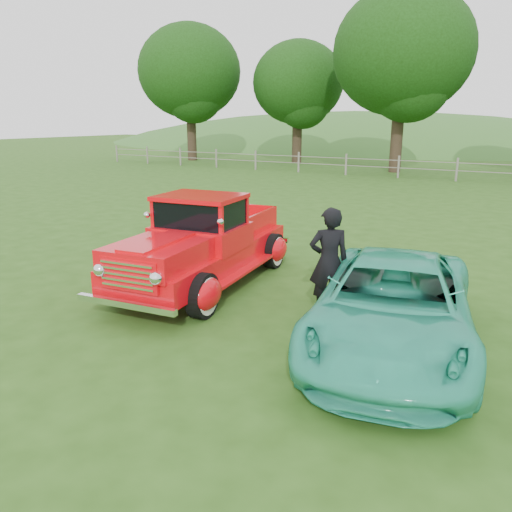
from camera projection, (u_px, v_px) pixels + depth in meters
The scene contains 9 objects.
ground at pixel (212, 337), 7.48m from camera, with size 140.00×140.00×0.00m, color #284C14.
distant_hills at pixel (467, 184), 60.27m from camera, with size 116.00×60.00×18.00m.
fence_line at pixel (457, 170), 25.67m from camera, with size 48.00×0.12×1.20m.
tree_far_west at pixel (190, 72), 37.09m from camera, with size 7.60×7.60×9.93m.
tree_mid_west at pixel (298, 83), 35.15m from camera, with size 6.40×6.40×8.46m.
tree_near_west at pixel (403, 52), 28.45m from camera, with size 8.00×8.00×10.42m.
red_pickup at pixel (203, 245), 9.66m from camera, with size 2.63×5.14×1.78m.
teal_sedan at pixel (393, 306), 6.97m from camera, with size 2.12×4.60×1.28m, color #2CB08D.
man at pixel (329, 261), 8.16m from camera, with size 0.66×0.43×1.80m, color black.
Camera 1 is at (4.02, -5.63, 3.17)m, focal length 35.00 mm.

